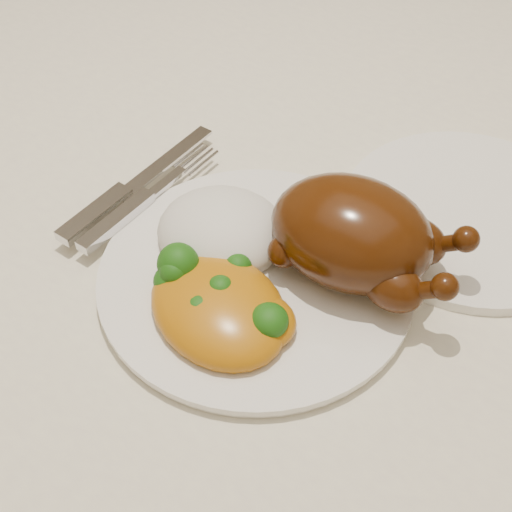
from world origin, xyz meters
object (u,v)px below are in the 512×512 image
Objects in this scene: dinner_plate at (256,278)px; dining_table at (293,227)px; side_plate at (470,214)px; roast_chicken at (356,235)px.

dining_table is at bearing 113.54° from dinner_plate.
dining_table is 0.20m from side_plate.
dinner_plate is 1.51× the size of roast_chicken.
side_plate is at bearing 59.92° from roast_chicken.
dinner_plate is at bearing -121.12° from side_plate.
roast_chicken is at bearing 40.47° from dinner_plate.
roast_chicken is at bearing -40.50° from dining_table.
roast_chicken is (0.06, 0.05, 0.04)m from dinner_plate.
side_plate is (0.17, 0.01, 0.11)m from dining_table.
roast_chicken is at bearing -110.55° from side_plate.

